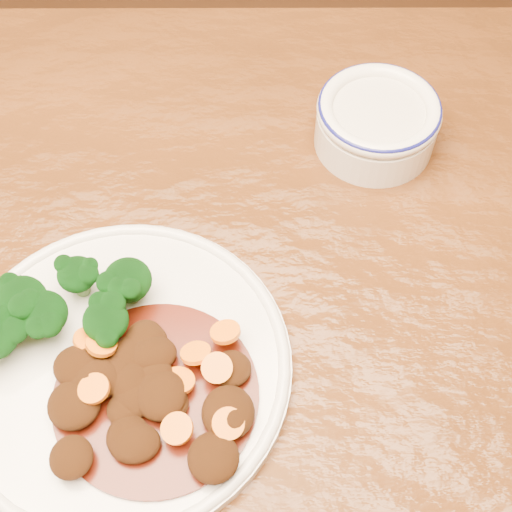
{
  "coord_description": "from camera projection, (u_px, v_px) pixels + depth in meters",
  "views": [
    {
      "loc": [
        0.11,
        -0.32,
        1.34
      ],
      "look_at": [
        0.14,
        0.05,
        0.77
      ],
      "focal_mm": 50.0,
      "sensor_mm": 36.0,
      "label": 1
    }
  ],
  "objects": [
    {
      "name": "ground",
      "position": [
        182.0,
        512.0,
        1.3
      ],
      "size": [
        4.0,
        4.0,
        0.0
      ],
      "primitive_type": "plane",
      "color": "#442511",
      "rests_on": "ground"
    },
    {
      "name": "mince_stew",
      "position": [
        146.0,
        394.0,
        0.6
      ],
      "size": [
        0.18,
        0.18,
        0.03
      ],
      "color": "#4B1308",
      "rests_on": "dinner_plate"
    },
    {
      "name": "broccoli_florets",
      "position": [
        56.0,
        306.0,
        0.63
      ],
      "size": [
        0.16,
        0.1,
        0.05
      ],
      "color": "#65984E",
      "rests_on": "dinner_plate"
    },
    {
      "name": "dip_bowl",
      "position": [
        377.0,
        121.0,
        0.76
      ],
      "size": [
        0.13,
        0.13,
        0.06
      ],
      "rotation": [
        0.0,
        0.0,
        -0.03
      ],
      "color": "silver",
      "rests_on": "dining_table"
    },
    {
      "name": "dining_table",
      "position": [
        125.0,
        357.0,
        0.73
      ],
      "size": [
        1.57,
        1.03,
        0.75
      ],
      "rotation": [
        0.0,
        0.0,
        -0.09
      ],
      "color": "#52290E",
      "rests_on": "ground"
    },
    {
      "name": "dinner_plate",
      "position": [
        121.0,
        366.0,
        0.63
      ],
      "size": [
        0.3,
        0.3,
        0.02
      ],
      "rotation": [
        0.0,
        0.0,
        -0.09
      ],
      "color": "silver",
      "rests_on": "dining_table"
    }
  ]
}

